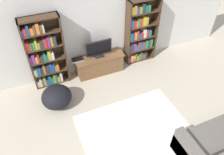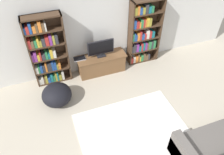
{
  "view_description": "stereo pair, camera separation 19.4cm",
  "coord_description": "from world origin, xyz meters",
  "px_view_note": "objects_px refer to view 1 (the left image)",
  "views": [
    {
      "loc": [
        -1.45,
        -0.64,
        4.1
      ],
      "look_at": [
        0.04,
        2.83,
        0.7
      ],
      "focal_mm": 35.0,
      "sensor_mm": 36.0,
      "label": 1
    },
    {
      "loc": [
        -1.27,
        -0.72,
        4.1
      ],
      "look_at": [
        0.04,
        2.83,
        0.7
      ],
      "focal_mm": 35.0,
      "sensor_mm": 36.0,
      "label": 2
    }
  ],
  "objects_px": {
    "bookshelf_left": "(45,54)",
    "tv_stand": "(100,64)",
    "bookshelf_right": "(140,33)",
    "television": "(99,49)",
    "laptop": "(78,60)",
    "beanbag_ottoman": "(57,97)"
  },
  "relations": [
    {
      "from": "bookshelf_right",
      "to": "laptop",
      "type": "relative_size",
      "value": 5.97
    },
    {
      "from": "bookshelf_left",
      "to": "laptop",
      "type": "height_order",
      "value": "bookshelf_left"
    },
    {
      "from": "bookshelf_right",
      "to": "beanbag_ottoman",
      "type": "distance_m",
      "value": 2.89
    },
    {
      "from": "bookshelf_right",
      "to": "laptop",
      "type": "height_order",
      "value": "bookshelf_right"
    },
    {
      "from": "bookshelf_left",
      "to": "tv_stand",
      "type": "relative_size",
      "value": 1.4
    },
    {
      "from": "television",
      "to": "beanbag_ottoman",
      "type": "relative_size",
      "value": 1.02
    },
    {
      "from": "beanbag_ottoman",
      "to": "bookshelf_right",
      "type": "bearing_deg",
      "value": 18.54
    },
    {
      "from": "bookshelf_left",
      "to": "laptop",
      "type": "bearing_deg",
      "value": -3.09
    },
    {
      "from": "bookshelf_left",
      "to": "tv_stand",
      "type": "bearing_deg",
      "value": -5.0
    },
    {
      "from": "television",
      "to": "laptop",
      "type": "xyz_separation_m",
      "value": [
        -0.59,
        0.08,
        -0.25
      ]
    },
    {
      "from": "television",
      "to": "bookshelf_right",
      "type": "bearing_deg",
      "value": 5.24
    },
    {
      "from": "television",
      "to": "beanbag_ottoman",
      "type": "distance_m",
      "value": 1.68
    },
    {
      "from": "bookshelf_right",
      "to": "television",
      "type": "height_order",
      "value": "bookshelf_right"
    },
    {
      "from": "bookshelf_left",
      "to": "tv_stand",
      "type": "height_order",
      "value": "bookshelf_left"
    },
    {
      "from": "bookshelf_right",
      "to": "tv_stand",
      "type": "relative_size",
      "value": 1.4
    },
    {
      "from": "tv_stand",
      "to": "television",
      "type": "xyz_separation_m",
      "value": [
        -0.0,
        0.0,
        0.53
      ]
    },
    {
      "from": "laptop",
      "to": "television",
      "type": "bearing_deg",
      "value": -7.37
    },
    {
      "from": "tv_stand",
      "to": "television",
      "type": "relative_size",
      "value": 1.88
    },
    {
      "from": "bookshelf_right",
      "to": "tv_stand",
      "type": "height_order",
      "value": "bookshelf_right"
    },
    {
      "from": "bookshelf_right",
      "to": "bookshelf_left",
      "type": "bearing_deg",
      "value": 179.98
    },
    {
      "from": "television",
      "to": "beanbag_ottoman",
      "type": "height_order",
      "value": "television"
    },
    {
      "from": "laptop",
      "to": "bookshelf_right",
      "type": "bearing_deg",
      "value": 1.29
    }
  ]
}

